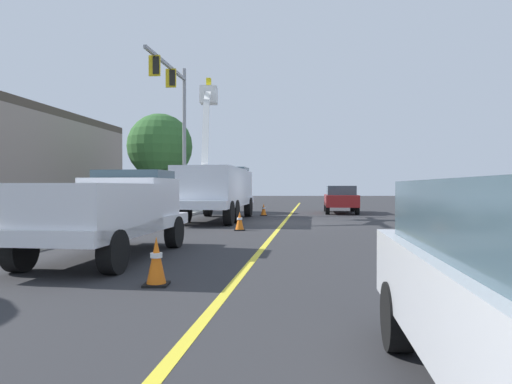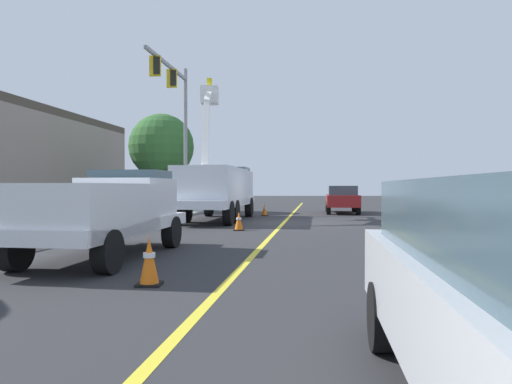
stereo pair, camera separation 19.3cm
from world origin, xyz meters
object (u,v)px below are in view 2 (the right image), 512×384
object	(u,v)px
passing_minivan	(342,197)
traffic_cone_mid_rear	(265,210)
service_pickup_truck	(105,209)
traffic_cone_mid_front	(239,221)
traffic_signal_mast	(177,109)
utility_bucket_truck	(218,187)
traffic_cone_leading	(149,261)

from	to	relation	value
passing_minivan	traffic_cone_mid_rear	size ratio (longest dim) A/B	7.24
service_pickup_truck	traffic_cone_mid_front	distance (m)	7.08
service_pickup_truck	traffic_signal_mast	world-z (taller)	traffic_signal_mast
traffic_cone_mid_rear	utility_bucket_truck	bearing A→B (deg)	144.94
utility_bucket_truck	traffic_cone_mid_rear	bearing A→B (deg)	-35.06
traffic_cone_mid_front	service_pickup_truck	bearing A→B (deg)	156.96
traffic_cone_mid_front	traffic_cone_leading	bearing A→B (deg)	173.68
traffic_cone_mid_front	traffic_signal_mast	world-z (taller)	traffic_signal_mast
traffic_cone_leading	traffic_cone_mid_front	world-z (taller)	traffic_cone_leading
utility_bucket_truck	traffic_cone_mid_front	size ratio (longest dim) A/B	11.96
traffic_cone_leading	traffic_signal_mast	bearing A→B (deg)	9.16
traffic_signal_mast	traffic_cone_mid_front	bearing A→B (deg)	-155.14
traffic_signal_mast	passing_minivan	bearing A→B (deg)	-74.16
passing_minivan	traffic_signal_mast	distance (m)	11.34
utility_bucket_truck	passing_minivan	distance (m)	9.34
utility_bucket_truck	service_pickup_truck	xyz separation A→B (m)	(-11.69, 1.47, -0.51)
service_pickup_truck	traffic_cone_mid_front	bearing A→B (deg)	-23.04
utility_bucket_truck	passing_minivan	bearing A→B (deg)	-50.23
traffic_cone_leading	traffic_signal_mast	distance (m)	18.82
service_pickup_truck	passing_minivan	size ratio (longest dim) A/B	1.16
traffic_cone_mid_front	traffic_signal_mast	distance (m)	10.86
service_pickup_truck	passing_minivan	distance (m)	19.65
utility_bucket_truck	traffic_cone_leading	size ratio (longest dim) A/B	10.41
traffic_cone_leading	traffic_cone_mid_rear	size ratio (longest dim) A/B	1.17
passing_minivan	traffic_cone_mid_rear	world-z (taller)	passing_minivan
utility_bucket_truck	traffic_cone_leading	bearing A→B (deg)	-179.01
traffic_cone_mid_rear	passing_minivan	bearing A→B (deg)	-61.30
service_pickup_truck	traffic_signal_mast	xyz separation A→B (m)	(14.88, 1.14, 4.89)
passing_minivan	traffic_cone_mid_rear	xyz separation A→B (m)	(-2.65, 4.84, -0.63)
passing_minivan	traffic_cone_mid_front	world-z (taller)	passing_minivan
utility_bucket_truck	traffic_signal_mast	world-z (taller)	traffic_signal_mast
traffic_cone_leading	utility_bucket_truck	bearing A→B (deg)	0.99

